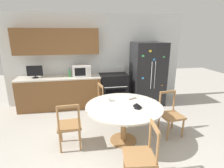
{
  "coord_description": "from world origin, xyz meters",
  "views": [
    {
      "loc": [
        -0.51,
        -2.56,
        2.04
      ],
      "look_at": [
        0.18,
        1.15,
        0.95
      ],
      "focal_mm": 28.0,
      "sensor_mm": 36.0,
      "label": 1
    }
  ],
  "objects_px": {
    "dining_chair_right": "(170,115)",
    "wallet": "(137,107)",
    "dining_chair_left": "(69,126)",
    "oven_range": "(113,89)",
    "dining_chair_near": "(141,156)",
    "candle_glass": "(109,99)",
    "refrigerator": "(148,74)",
    "dining_chair_far": "(107,102)",
    "countertop_tv": "(35,71)",
    "microwave": "(82,70)",
    "counter_bottle": "(70,74)"
  },
  "relations": [
    {
      "from": "microwave",
      "to": "dining_chair_left",
      "type": "relative_size",
      "value": 0.55
    },
    {
      "from": "countertop_tv",
      "to": "wallet",
      "type": "distance_m",
      "value": 3.01
    },
    {
      "from": "oven_range",
      "to": "candle_glass",
      "type": "height_order",
      "value": "oven_range"
    },
    {
      "from": "countertop_tv",
      "to": "wallet",
      "type": "height_order",
      "value": "countertop_tv"
    },
    {
      "from": "wallet",
      "to": "countertop_tv",
      "type": "bearing_deg",
      "value": 136.27
    },
    {
      "from": "countertop_tv",
      "to": "dining_chair_right",
      "type": "xyz_separation_m",
      "value": [
        2.97,
        -1.84,
        -0.64
      ]
    },
    {
      "from": "dining_chair_right",
      "to": "wallet",
      "type": "bearing_deg",
      "value": 10.02
    },
    {
      "from": "countertop_tv",
      "to": "dining_chair_right",
      "type": "bearing_deg",
      "value": -31.69
    },
    {
      "from": "dining_chair_right",
      "to": "candle_glass",
      "type": "bearing_deg",
      "value": -15.46
    },
    {
      "from": "oven_range",
      "to": "dining_chair_right",
      "type": "relative_size",
      "value": 1.2
    },
    {
      "from": "oven_range",
      "to": "dining_chair_near",
      "type": "bearing_deg",
      "value": -93.53
    },
    {
      "from": "refrigerator",
      "to": "counter_bottle",
      "type": "relative_size",
      "value": 6.99
    },
    {
      "from": "refrigerator",
      "to": "dining_chair_right",
      "type": "bearing_deg",
      "value": -95.4
    },
    {
      "from": "dining_chair_far",
      "to": "dining_chair_near",
      "type": "bearing_deg",
      "value": -5.31
    },
    {
      "from": "counter_bottle",
      "to": "dining_chair_left",
      "type": "relative_size",
      "value": 0.29
    },
    {
      "from": "countertop_tv",
      "to": "oven_range",
      "type": "bearing_deg",
      "value": -0.21
    },
    {
      "from": "dining_chair_left",
      "to": "wallet",
      "type": "xyz_separation_m",
      "value": [
        1.22,
        -0.16,
        0.34
      ]
    },
    {
      "from": "microwave",
      "to": "candle_glass",
      "type": "relative_size",
      "value": 5.35
    },
    {
      "from": "dining_chair_near",
      "to": "dining_chair_right",
      "type": "xyz_separation_m",
      "value": [
        1.02,
        1.09,
        0.0
      ]
    },
    {
      "from": "refrigerator",
      "to": "microwave",
      "type": "xyz_separation_m",
      "value": [
        -1.91,
        0.09,
        0.15
      ]
    },
    {
      "from": "countertop_tv",
      "to": "counter_bottle",
      "type": "height_order",
      "value": "countertop_tv"
    },
    {
      "from": "dining_chair_right",
      "to": "wallet",
      "type": "distance_m",
      "value": 0.91
    },
    {
      "from": "dining_chair_right",
      "to": "candle_glass",
      "type": "distance_m",
      "value": 1.32
    },
    {
      "from": "counter_bottle",
      "to": "wallet",
      "type": "relative_size",
      "value": 1.48
    },
    {
      "from": "dining_chair_left",
      "to": "dining_chair_far",
      "type": "distance_m",
      "value": 1.31
    },
    {
      "from": "dining_chair_far",
      "to": "dining_chair_right",
      "type": "distance_m",
      "value": 1.5
    },
    {
      "from": "countertop_tv",
      "to": "microwave",
      "type": "bearing_deg",
      "value": 0.78
    },
    {
      "from": "microwave",
      "to": "dining_chair_right",
      "type": "relative_size",
      "value": 0.55
    },
    {
      "from": "refrigerator",
      "to": "dining_chair_far",
      "type": "distance_m",
      "value": 1.65
    },
    {
      "from": "dining_chair_near",
      "to": "dining_chair_right",
      "type": "bearing_deg",
      "value": -36.07
    },
    {
      "from": "countertop_tv",
      "to": "candle_glass",
      "type": "bearing_deg",
      "value": -43.6
    },
    {
      "from": "counter_bottle",
      "to": "candle_glass",
      "type": "height_order",
      "value": "counter_bottle"
    },
    {
      "from": "dining_chair_near",
      "to": "dining_chair_far",
      "type": "relative_size",
      "value": 1.0
    },
    {
      "from": "dining_chair_right",
      "to": "dining_chair_near",
      "type": "bearing_deg",
      "value": 40.43
    },
    {
      "from": "oven_range",
      "to": "wallet",
      "type": "xyz_separation_m",
      "value": [
        0.04,
        -2.07,
        0.31
      ]
    },
    {
      "from": "dining_chair_left",
      "to": "countertop_tv",
      "type": "bearing_deg",
      "value": 113.16
    },
    {
      "from": "dining_chair_left",
      "to": "dining_chair_far",
      "type": "height_order",
      "value": "same"
    },
    {
      "from": "dining_chair_far",
      "to": "counter_bottle",
      "type": "bearing_deg",
      "value": -142.91
    },
    {
      "from": "refrigerator",
      "to": "wallet",
      "type": "xyz_separation_m",
      "value": [
        -0.97,
        -2.0,
        -0.13
      ]
    },
    {
      "from": "oven_range",
      "to": "countertop_tv",
      "type": "height_order",
      "value": "countertop_tv"
    },
    {
      "from": "counter_bottle",
      "to": "candle_glass",
      "type": "xyz_separation_m",
      "value": [
        0.82,
        -1.57,
        -0.21
      ]
    },
    {
      "from": "dining_chair_left",
      "to": "candle_glass",
      "type": "xyz_separation_m",
      "value": [
        0.77,
        0.28,
        0.36
      ]
    },
    {
      "from": "dining_chair_left",
      "to": "microwave",
      "type": "bearing_deg",
      "value": 78.49
    },
    {
      "from": "dining_chair_left",
      "to": "wallet",
      "type": "distance_m",
      "value": 1.28
    },
    {
      "from": "microwave",
      "to": "refrigerator",
      "type": "bearing_deg",
      "value": -2.76
    },
    {
      "from": "dining_chair_right",
      "to": "wallet",
      "type": "xyz_separation_m",
      "value": [
        -0.81,
        -0.24,
        0.34
      ]
    },
    {
      "from": "dining_chair_left",
      "to": "dining_chair_right",
      "type": "height_order",
      "value": "same"
    },
    {
      "from": "refrigerator",
      "to": "dining_chair_far",
      "type": "xyz_separation_m",
      "value": [
        -1.35,
        -0.83,
        -0.47
      ]
    },
    {
      "from": "refrigerator",
      "to": "dining_chair_far",
      "type": "height_order",
      "value": "refrigerator"
    },
    {
      "from": "refrigerator",
      "to": "microwave",
      "type": "bearing_deg",
      "value": 177.24
    }
  ]
}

